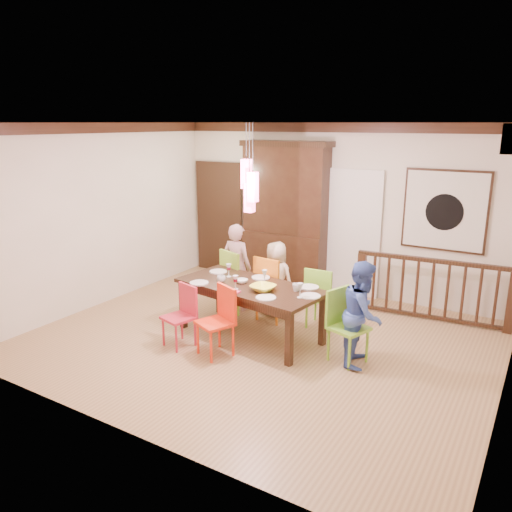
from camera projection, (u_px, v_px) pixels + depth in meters
The scene contains 36 objects.
floor at pixel (261, 340), 6.88m from camera, with size 6.00×6.00×0.00m, color #977149.
ceiling at pixel (262, 123), 6.13m from camera, with size 6.00×6.00×0.00m, color white.
wall_back at pixel (335, 210), 8.57m from camera, with size 6.00×6.00×0.00m, color beige.
wall_left at pixel (101, 216), 8.01m from camera, with size 5.00×5.00×0.00m, color beige.
crown_molding at pixel (262, 129), 6.15m from camera, with size 6.00×5.00×0.16m, color black, non-canonical shape.
panel_door at pixel (220, 219), 9.83m from camera, with size 1.04×0.07×2.24m, color black.
white_doorway at pixel (353, 235), 8.47m from camera, with size 0.97×0.05×2.22m, color silver.
painting at pixel (445, 211), 7.60m from camera, with size 1.25×0.06×1.25m.
pendant_cluster at pixel (250, 186), 6.48m from camera, with size 0.27×0.21×1.14m.
dining_table at pixel (250, 291), 6.85m from camera, with size 2.15×1.20×0.75m.
chair_far_left at pixel (240, 276), 7.85m from camera, with size 0.57×0.57×0.99m.
chair_far_mid at pixel (274, 283), 7.47m from camera, with size 0.50×0.50×1.00m.
chair_far_right at pixel (322, 293), 7.21m from camera, with size 0.43×0.43×0.91m.
chair_near_left at pixel (178, 313), 6.59m from camera, with size 0.46×0.46×0.82m.
chair_near_mid at pixel (215, 317), 6.31m from camera, with size 0.53×0.53×0.90m.
chair_end_right at pixel (349, 322), 6.13m from camera, with size 0.53×0.53×0.92m.
china_hutch at pixel (285, 215), 8.87m from camera, with size 1.65×0.46×2.60m.
balustrade at pixel (432, 288), 7.45m from camera, with size 2.27×0.27×0.96m.
person_far_left at pixel (237, 267), 7.87m from camera, with size 0.51×0.33×1.39m, color #D4A2AB.
person_far_mid at pixel (276, 279), 7.66m from camera, with size 0.57×0.37×1.16m, color beige.
person_end_right at pixel (363, 313), 6.07m from camera, with size 0.64×0.50×1.31m, color #3E5BAF.
serving_bowl at pixel (263, 288), 6.58m from camera, with size 0.32×0.32×0.08m, color #F8F346.
small_bowl at pixel (242, 281), 6.90m from camera, with size 0.17×0.17×0.05m, color white.
cup_left at pixel (221, 279), 6.93m from camera, with size 0.12×0.12×0.09m, color silver.
cup_right at pixel (296, 288), 6.56m from camera, with size 0.11×0.11×0.10m, color silver.
plate_far_left at pixel (218, 271), 7.41m from camera, with size 0.26×0.26×0.01m, color white.
plate_far_mid at pixel (261, 277), 7.13m from camera, with size 0.26×0.26×0.01m, color white.
plate_far_right at pixel (309, 287), 6.71m from camera, with size 0.26×0.26×0.01m, color white.
plate_near_left at pixel (199, 283), 6.89m from camera, with size 0.26×0.26×0.01m, color white.
plate_near_mid at pixel (266, 298), 6.31m from camera, with size 0.26×0.26×0.01m, color white.
plate_end_right at pixel (311, 296), 6.37m from camera, with size 0.26×0.26×0.01m, color white.
wine_glass_a at pixel (229, 270), 7.16m from camera, with size 0.08×0.08×0.19m, color #590C19, non-canonical shape.
wine_glass_b at pixel (265, 277), 6.87m from camera, with size 0.08×0.08×0.19m, color silver, non-canonical shape.
wine_glass_c at pixel (235, 282), 6.62m from camera, with size 0.08×0.08×0.19m, color #590C19, non-canonical shape.
wine_glass_d at pixel (300, 290), 6.31m from camera, with size 0.08×0.08×0.19m, color silver, non-canonical shape.
napkin at pixel (233, 292), 6.52m from camera, with size 0.18×0.14×0.01m, color #D83359.
Camera 1 is at (3.23, -5.46, 2.91)m, focal length 35.00 mm.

